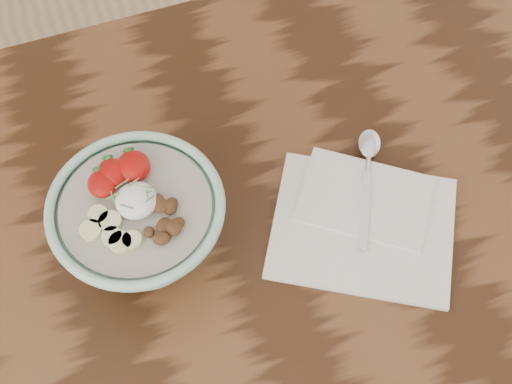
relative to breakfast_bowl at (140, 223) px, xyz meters
The scene contains 4 objects.
table 21.61cm from the breakfast_bowl, 20.97° to the right, with size 160.00×90.00×75.00cm.
breakfast_bowl is the anchor object (origin of this frame).
napkin 28.89cm from the breakfast_bowl, 12.00° to the right, with size 29.47×27.86×1.43cm.
spoon 32.10cm from the breakfast_bowl, ahead, with size 10.29×17.43×0.97cm.
Camera 1 is at (-13.15, -36.64, 158.09)cm, focal length 50.00 mm.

